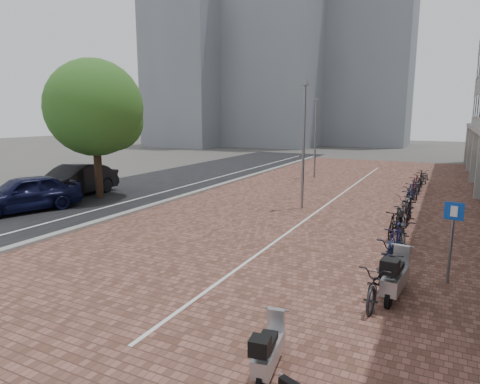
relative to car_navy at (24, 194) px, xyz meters
name	(u,v)px	position (x,y,z in m)	size (l,w,h in m)	color
ground	(142,274)	(9.64, -3.52, -0.83)	(140.00, 140.00, 0.00)	#474442
plaza_brick	(328,201)	(11.64, 8.48, -0.82)	(14.50, 42.00, 0.04)	brown
street_asphalt	(155,185)	(0.64, 8.48, -0.82)	(8.00, 50.00, 0.03)	black
curb	(208,189)	(4.54, 8.48, -0.76)	(0.35, 42.00, 0.14)	gray
lane_line	(181,187)	(2.64, 8.48, -0.81)	(0.12, 44.00, 0.00)	white
parking_line	(332,201)	(11.84, 8.48, -0.79)	(0.10, 30.00, 0.00)	white
bg_towers	(286,46)	(-4.70, 45.41, 13.14)	(33.00, 23.00, 32.00)	gray
car_navy	(24,194)	(0.00, 0.00, 0.00)	(1.96, 4.87, 1.66)	black
car_dark	(74,181)	(-0.87, 3.58, 0.02)	(1.81, 5.18, 1.71)	black
scooter_front	(395,275)	(16.01, -2.06, -0.24)	(0.54, 1.73, 1.19)	#A3A4A8
scooter_back	(269,348)	(14.48, -6.08, -0.35)	(0.44, 1.41, 0.97)	#AAAAAF
parking_sign	(452,231)	(17.14, -0.53, 0.59)	(0.45, 0.12, 2.16)	slate
lamp_near	(303,148)	(11.00, 6.20, 2.00)	(0.12, 0.12, 5.66)	gray
lamp_far	(315,139)	(8.66, 16.04, 1.85)	(0.12, 0.12, 5.36)	slate
street_tree	(98,111)	(0.75, 4.02, 3.70)	(4.90, 4.90, 7.12)	#382619
bike_row	(409,205)	(15.60, 6.68, -0.31)	(1.26, 20.43, 1.05)	black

